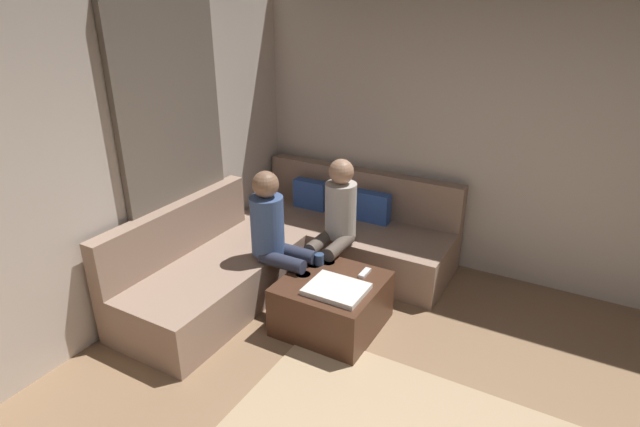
# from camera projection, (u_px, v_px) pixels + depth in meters

# --- Properties ---
(wall_back) EXTENTS (6.00, 0.12, 2.70)m
(wall_back) POSITION_uv_depth(u_px,v_px,m) (566.00, 143.00, 4.25)
(wall_back) COLOR beige
(wall_back) RESTS_ON ground_plane
(wall_left) EXTENTS (0.12, 6.00, 2.70)m
(wall_left) POSITION_uv_depth(u_px,v_px,m) (15.00, 190.00, 3.23)
(wall_left) COLOR beige
(wall_left) RESTS_ON ground_plane
(curtain_panel) EXTENTS (0.06, 1.10, 2.50)m
(curtain_panel) POSITION_uv_depth(u_px,v_px,m) (175.00, 155.00, 4.26)
(curtain_panel) COLOR #726659
(curtain_panel) RESTS_ON ground_plane
(sectional_couch) EXTENTS (2.10, 2.55, 0.87)m
(sectional_couch) POSITION_uv_depth(u_px,v_px,m) (291.00, 250.00, 4.77)
(sectional_couch) COLOR #9E7F6B
(sectional_couch) RESTS_ON ground_plane
(ottoman) EXTENTS (0.76, 0.76, 0.42)m
(ottoman) POSITION_uv_depth(u_px,v_px,m) (332.00, 303.00, 4.08)
(ottoman) COLOR #4C2D1E
(ottoman) RESTS_ON ground_plane
(folded_blanket) EXTENTS (0.44, 0.36, 0.04)m
(folded_blanket) POSITION_uv_depth(u_px,v_px,m) (336.00, 289.00, 3.85)
(folded_blanket) COLOR white
(folded_blanket) RESTS_ON ottoman
(coffee_mug) EXTENTS (0.08, 0.08, 0.10)m
(coffee_mug) POSITION_uv_depth(u_px,v_px,m) (319.00, 259.00, 4.22)
(coffee_mug) COLOR #334C72
(coffee_mug) RESTS_ON ottoman
(game_remote) EXTENTS (0.05, 0.15, 0.02)m
(game_remote) POSITION_uv_depth(u_px,v_px,m) (365.00, 273.00, 4.08)
(game_remote) COLOR white
(game_remote) RESTS_ON ottoman
(person_on_couch_back) EXTENTS (0.30, 0.60, 1.20)m
(person_on_couch_back) POSITION_uv_depth(u_px,v_px,m) (335.00, 221.00, 4.46)
(person_on_couch_back) COLOR brown
(person_on_couch_back) RESTS_ON ground_plane
(person_on_couch_side) EXTENTS (0.60, 0.30, 1.20)m
(person_on_couch_side) POSITION_uv_depth(u_px,v_px,m) (277.00, 235.00, 4.20)
(person_on_couch_side) COLOR #2D3347
(person_on_couch_side) RESTS_ON ground_plane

